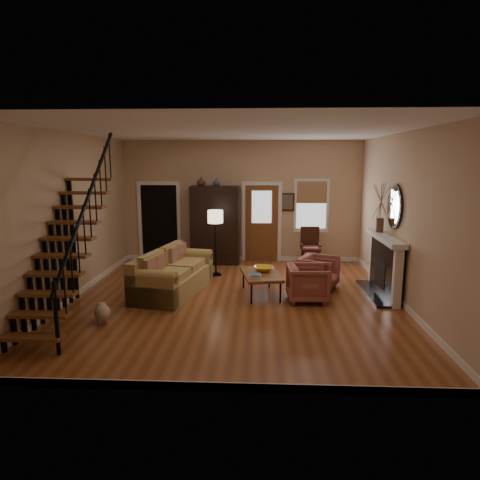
{
  "coord_description": "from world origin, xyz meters",
  "views": [
    {
      "loc": [
        0.51,
        -8.23,
        2.74
      ],
      "look_at": [
        0.1,
        0.4,
        1.15
      ],
      "focal_mm": 32.0,
      "sensor_mm": 36.0,
      "label": 1
    }
  ],
  "objects_px": {
    "side_chair": "(310,247)",
    "coffee_table": "(261,284)",
    "armchair_right": "(319,272)",
    "armchair_left": "(308,283)",
    "armoire": "(215,225)",
    "sofa": "(173,273)",
    "floor_lamp": "(216,243)"
  },
  "relations": [
    {
      "from": "sofa",
      "to": "floor_lamp",
      "type": "distance_m",
      "value": 1.67
    },
    {
      "from": "side_chair",
      "to": "armchair_right",
      "type": "bearing_deg",
      "value": -91.42
    },
    {
      "from": "armoire",
      "to": "armchair_right",
      "type": "xyz_separation_m",
      "value": [
        2.5,
        -2.27,
        -0.69
      ]
    },
    {
      "from": "armchair_right",
      "to": "side_chair",
      "type": "relative_size",
      "value": 0.77
    },
    {
      "from": "armoire",
      "to": "floor_lamp",
      "type": "distance_m",
      "value": 1.33
    },
    {
      "from": "armoire",
      "to": "armchair_left",
      "type": "bearing_deg",
      "value": -55.36
    },
    {
      "from": "armchair_right",
      "to": "armchair_left",
      "type": "bearing_deg",
      "value": -177.38
    },
    {
      "from": "sofa",
      "to": "armchair_right",
      "type": "bearing_deg",
      "value": 20.39
    },
    {
      "from": "armoire",
      "to": "sofa",
      "type": "bearing_deg",
      "value": -102.42
    },
    {
      "from": "armchair_left",
      "to": "side_chair",
      "type": "height_order",
      "value": "side_chair"
    },
    {
      "from": "sofa",
      "to": "armchair_right",
      "type": "height_order",
      "value": "sofa"
    },
    {
      "from": "armoire",
      "to": "armchair_right",
      "type": "bearing_deg",
      "value": -42.26
    },
    {
      "from": "armchair_left",
      "to": "armoire",
      "type": "bearing_deg",
      "value": 32.36
    },
    {
      "from": "sofa",
      "to": "floor_lamp",
      "type": "bearing_deg",
      "value": 74.55
    },
    {
      "from": "armchair_left",
      "to": "side_chair",
      "type": "relative_size",
      "value": 0.78
    },
    {
      "from": "coffee_table",
      "to": "armchair_left",
      "type": "bearing_deg",
      "value": -18.87
    },
    {
      "from": "armchair_left",
      "to": "side_chair",
      "type": "xyz_separation_m",
      "value": [
        0.38,
        2.93,
        0.15
      ]
    },
    {
      "from": "floor_lamp",
      "to": "side_chair",
      "type": "distance_m",
      "value": 2.66
    },
    {
      "from": "sofa",
      "to": "side_chair",
      "type": "distance_m",
      "value": 4.05
    },
    {
      "from": "armoire",
      "to": "side_chair",
      "type": "relative_size",
      "value": 2.06
    },
    {
      "from": "coffee_table",
      "to": "armchair_right",
      "type": "relative_size",
      "value": 1.57
    },
    {
      "from": "armchair_right",
      "to": "side_chair",
      "type": "xyz_separation_m",
      "value": [
        0.05,
        2.07,
        0.15
      ]
    },
    {
      "from": "coffee_table",
      "to": "side_chair",
      "type": "xyz_separation_m",
      "value": [
        1.31,
        2.62,
        0.27
      ]
    },
    {
      "from": "armchair_right",
      "to": "floor_lamp",
      "type": "xyz_separation_m",
      "value": [
        -2.36,
        0.98,
        0.44
      ]
    },
    {
      "from": "armchair_right",
      "to": "floor_lamp",
      "type": "relative_size",
      "value": 0.49
    },
    {
      "from": "side_chair",
      "to": "coffee_table",
      "type": "bearing_deg",
      "value": -116.61
    },
    {
      "from": "armchair_right",
      "to": "side_chair",
      "type": "distance_m",
      "value": 2.08
    },
    {
      "from": "coffee_table",
      "to": "armchair_right",
      "type": "xyz_separation_m",
      "value": [
        1.26,
        0.55,
        0.12
      ]
    },
    {
      "from": "sofa",
      "to": "armchair_right",
      "type": "distance_m",
      "value": 3.14
    },
    {
      "from": "coffee_table",
      "to": "floor_lamp",
      "type": "distance_m",
      "value": 1.96
    },
    {
      "from": "sofa",
      "to": "armchair_left",
      "type": "bearing_deg",
      "value": 3.7
    },
    {
      "from": "armoire",
      "to": "armchair_right",
      "type": "distance_m",
      "value": 3.45
    }
  ]
}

